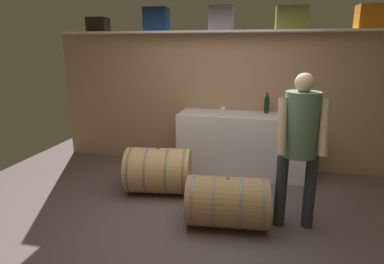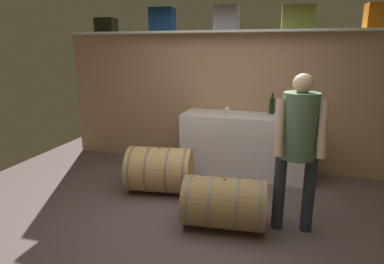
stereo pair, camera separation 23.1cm
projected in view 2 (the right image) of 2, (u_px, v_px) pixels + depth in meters
ground_plane at (202, 204)px, 4.11m from camera, size 6.76×7.28×0.02m
back_wall_panel at (226, 102)px, 5.26m from camera, size 5.56×0.10×2.14m
high_shelf_board at (226, 32)px, 4.84m from camera, size 5.11×0.40×0.03m
toolcase_black at (106, 25)px, 5.36m from camera, size 0.33×0.29×0.23m
toolcase_navy at (162, 20)px, 5.07m from camera, size 0.38×0.31×0.35m
toolcase_grey at (227, 18)px, 4.79m from camera, size 0.35×0.29×0.35m
toolcase_olive at (298, 17)px, 4.52m from camera, size 0.45×0.26×0.32m
toolcase_orange at (381, 16)px, 4.24m from camera, size 0.37×0.30×0.32m
work_cabinet at (245, 145)px, 4.96m from camera, size 1.91×0.63×0.95m
wine_bottle_dark at (272, 105)px, 4.87m from camera, size 0.08×0.08×0.31m
wine_glass at (227, 110)px, 4.73m from camera, size 0.08×0.08×0.14m
wine_barrel_near at (224, 203)px, 3.51m from camera, size 0.93×0.63×0.57m
wine_barrel_far at (160, 170)px, 4.39m from camera, size 0.93×0.73×0.63m
winemaker_pouring at (299, 138)px, 3.28m from camera, size 0.51×0.41×1.68m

